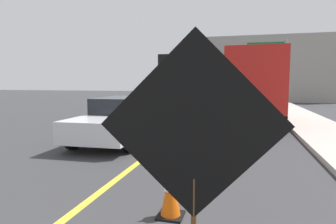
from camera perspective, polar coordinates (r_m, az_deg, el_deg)
name	(u,v)px	position (r m, az deg, el deg)	size (l,w,h in m)	color
lane_center_stripe	(122,175)	(6.03, -9.18, -12.29)	(0.14, 36.00, 0.01)	yellow
roadwork_sign	(195,130)	(2.46, 5.28, -3.65)	(1.62, 0.27, 2.33)	#593819
arrow_board_trailer	(185,130)	(8.54, 3.32, -3.53)	(1.60, 1.85, 2.70)	orange
box_truck	(256,85)	(13.95, 17.05, 5.13)	(2.67, 7.10, 3.20)	black
pickup_car	(123,118)	(9.61, -8.84, -1.23)	(2.06, 4.93, 1.38)	silver
highway_guide_sign	(274,61)	(22.63, 20.26, 9.45)	(2.79, 0.18, 5.00)	gray
far_building_block	(259,70)	(32.12, 17.62, 7.89)	(14.18, 6.91, 6.29)	gray
traffic_cone_near_sign	(171,191)	(4.16, 0.52, -15.45)	(0.36, 0.36, 0.74)	black
traffic_cone_mid_lane	(194,152)	(6.53, 5.17, -7.95)	(0.36, 0.36, 0.65)	black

